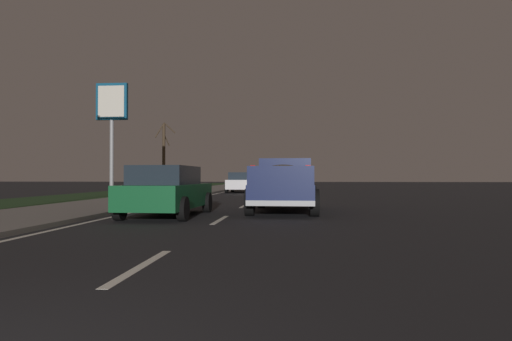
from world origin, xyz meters
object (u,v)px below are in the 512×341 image
object	(u,v)px
pickup_truck	(285,183)
sedan_white	(241,182)
bare_tree_far	(164,155)
sedan_green	(167,191)
gas_price_sign	(112,112)

from	to	relation	value
pickup_truck	sedan_white	distance (m)	18.20
pickup_truck	bare_tree_far	size ratio (longest dim) A/B	0.89
sedan_white	pickup_truck	bearing A→B (deg)	-168.23
sedan_green	sedan_white	distance (m)	20.01
sedan_green	pickup_truck	bearing A→B (deg)	-58.33
pickup_truck	bare_tree_far	xyz separation A→B (m)	(22.87, 11.37, 2.19)
pickup_truck	sedan_white	world-z (taller)	pickup_truck
gas_price_sign	bare_tree_far	distance (m)	13.29
pickup_truck	gas_price_sign	xyz separation A→B (m)	(9.75, 10.54, 4.14)
sedan_white	bare_tree_far	bearing A→B (deg)	56.54
bare_tree_far	gas_price_sign	bearing A→B (deg)	-176.38
sedan_white	bare_tree_far	size ratio (longest dim) A/B	0.72
sedan_green	gas_price_sign	xyz separation A→B (m)	(11.95, 6.98, 4.34)
pickup_truck	sedan_green	bearing A→B (deg)	121.67
pickup_truck	bare_tree_far	distance (m)	25.64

